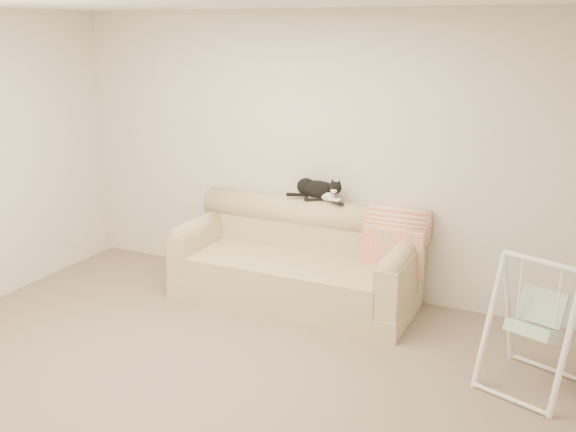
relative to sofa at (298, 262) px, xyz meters
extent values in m
plane|color=#725E4D|center=(-0.03, -1.62, -0.35)|extent=(5.00, 5.00, 0.00)
cube|color=silver|center=(-0.03, 0.38, 0.95)|extent=(5.00, 0.04, 2.60)
cube|color=white|center=(-0.03, -1.62, 2.24)|extent=(5.00, 4.00, 0.02)
cube|color=#C7BA92|center=(0.00, -0.09, -0.26)|extent=(2.20, 0.90, 0.18)
cube|color=#C7BA92|center=(0.00, -0.20, -0.05)|extent=(1.80, 0.68, 0.24)
cube|color=#C7BA92|center=(0.00, 0.25, 0.08)|extent=(2.20, 0.22, 0.50)
cylinder|color=#C7BA92|center=(0.00, 0.25, 0.41)|extent=(2.16, 0.28, 0.28)
cube|color=#C7BA92|center=(-0.99, -0.09, 0.04)|extent=(0.20, 0.88, 0.42)
cylinder|color=#C7BA92|center=(-0.99, -0.09, 0.25)|extent=(0.18, 0.84, 0.18)
cube|color=#C7BA92|center=(0.99, -0.09, 0.04)|extent=(0.20, 0.88, 0.42)
cylinder|color=#C7BA92|center=(0.99, -0.09, 0.25)|extent=(0.18, 0.84, 0.18)
cube|color=black|center=(0.06, 0.23, 0.56)|extent=(0.18, 0.12, 0.02)
cube|color=gray|center=(0.06, 0.23, 0.57)|extent=(0.11, 0.07, 0.01)
cube|color=black|center=(0.30, 0.22, 0.56)|extent=(0.15, 0.16, 0.02)
ellipsoid|color=black|center=(0.09, 0.26, 0.65)|extent=(0.38, 0.19, 0.16)
ellipsoid|color=black|center=(-0.04, 0.27, 0.66)|extent=(0.18, 0.17, 0.16)
ellipsoid|color=white|center=(0.19, 0.22, 0.61)|extent=(0.15, 0.10, 0.11)
ellipsoid|color=black|center=(0.27, 0.21, 0.69)|extent=(0.12, 0.13, 0.11)
ellipsoid|color=white|center=(0.28, 0.17, 0.67)|extent=(0.06, 0.05, 0.05)
sphere|color=#BF7272|center=(0.28, 0.14, 0.67)|extent=(0.01, 0.01, 0.01)
cone|color=black|center=(0.24, 0.22, 0.75)|extent=(0.06, 0.06, 0.06)
cone|color=black|center=(0.31, 0.22, 0.75)|extent=(0.06, 0.07, 0.06)
sphere|color=olive|center=(0.25, 0.17, 0.70)|extent=(0.02, 0.02, 0.02)
sphere|color=olive|center=(0.29, 0.17, 0.70)|extent=(0.02, 0.02, 0.02)
ellipsoid|color=white|center=(0.25, 0.18, 0.59)|extent=(0.07, 0.09, 0.03)
ellipsoid|color=white|center=(0.31, 0.18, 0.59)|extent=(0.07, 0.09, 0.03)
cylinder|color=black|center=(-0.10, 0.21, 0.59)|extent=(0.21, 0.10, 0.03)
cylinder|color=#E96648|center=(0.87, 0.25, 0.41)|extent=(0.54, 0.33, 0.33)
cube|color=#E96648|center=(0.87, 0.08, 0.21)|extent=(0.54, 0.09, 0.42)
cylinder|color=white|center=(1.81, -0.75, 0.11)|extent=(0.15, 0.32, 0.94)
cylinder|color=white|center=(1.91, -0.48, 0.11)|extent=(0.15, 0.32, 0.94)
cylinder|color=white|center=(2.32, -0.92, 0.11)|extent=(0.15, 0.32, 0.94)
cylinder|color=white|center=(2.12, -0.70, 0.58)|extent=(0.52, 0.21, 0.04)
cylinder|color=white|center=(2.02, -0.97, -0.33)|extent=(0.52, 0.21, 0.03)
cylinder|color=white|center=(2.21, -0.43, -0.33)|extent=(0.52, 0.21, 0.03)
cube|color=white|center=(2.11, -0.73, 0.08)|extent=(0.38, 0.37, 0.18)
cube|color=white|center=(2.15, -0.61, 0.23)|extent=(0.34, 0.23, 0.25)
cylinder|color=white|center=(1.99, -0.66, 0.36)|extent=(0.02, 0.02, 0.44)
cylinder|color=white|center=(2.24, -0.74, 0.36)|extent=(0.02, 0.02, 0.44)
camera|label=1|loc=(2.30, -5.06, 2.08)|focal=40.00mm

